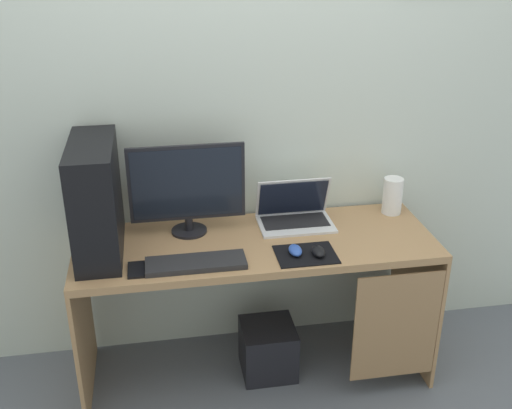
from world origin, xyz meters
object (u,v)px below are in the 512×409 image
at_px(monitor, 187,188).
at_px(keyboard, 196,263).
at_px(pc_tower, 96,199).
at_px(mouse_left, 295,250).
at_px(speaker, 393,196).
at_px(mouse_right, 318,251).
at_px(laptop, 295,215).
at_px(subwoofer, 268,349).
at_px(cell_phone, 136,270).

relative_size(monitor, keyboard, 1.24).
distance_m(pc_tower, mouse_left, 0.88).
height_order(speaker, keyboard, speaker).
bearing_deg(mouse_left, mouse_right, -14.74).
xyz_separation_m(speaker, mouse_right, (-0.47, -0.36, -0.07)).
xyz_separation_m(laptop, mouse_left, (-0.07, -0.30, -0.02)).
relative_size(monitor, speaker, 2.87).
bearing_deg(subwoofer, mouse_left, -56.24).
relative_size(laptop, subwoofer, 1.36).
distance_m(laptop, subwoofer, 0.68).
relative_size(monitor, laptop, 1.49).
bearing_deg(subwoofer, mouse_right, -40.71).
bearing_deg(subwoofer, cell_phone, -165.25).
distance_m(speaker, mouse_left, 0.66).
distance_m(pc_tower, laptop, 0.92).
height_order(mouse_left, cell_phone, mouse_left).
height_order(keyboard, cell_phone, keyboard).
bearing_deg(pc_tower, mouse_left, -12.59).
height_order(mouse_left, subwoofer, mouse_left).
xyz_separation_m(monitor, cell_phone, (-0.24, -0.31, -0.22)).
height_order(laptop, subwoofer, laptop).
bearing_deg(subwoofer, pc_tower, 176.05).
xyz_separation_m(pc_tower, monitor, (0.39, 0.10, -0.02)).
height_order(mouse_right, cell_phone, mouse_right).
xyz_separation_m(mouse_left, subwoofer, (-0.09, 0.13, -0.62)).
bearing_deg(monitor, keyboard, -89.01).
relative_size(keyboard, mouse_right, 4.38).
xyz_separation_m(pc_tower, mouse_left, (0.83, -0.18, -0.22)).
bearing_deg(cell_phone, laptop, 23.61).
relative_size(mouse_right, subwoofer, 0.37).
height_order(pc_tower, speaker, pc_tower).
xyz_separation_m(mouse_left, mouse_right, (0.10, -0.02, 0.00)).
relative_size(cell_phone, subwoofer, 0.50).
bearing_deg(laptop, pc_tower, -172.37).
distance_m(pc_tower, mouse_right, 0.97).
bearing_deg(mouse_left, speaker, 30.72).
bearing_deg(mouse_right, pc_tower, 167.19).
bearing_deg(mouse_right, cell_phone, 179.72).
xyz_separation_m(monitor, subwoofer, (0.35, -0.15, -0.82)).
bearing_deg(speaker, laptop, -176.29).
relative_size(monitor, mouse_left, 5.44).
bearing_deg(speaker, pc_tower, -173.77).
height_order(pc_tower, mouse_right, pc_tower).
bearing_deg(mouse_left, laptop, 77.51).
distance_m(keyboard, subwoofer, 0.71).
bearing_deg(speaker, mouse_right, -142.51).
bearing_deg(speaker, keyboard, -160.32).
bearing_deg(mouse_left, keyboard, -177.34).
height_order(monitor, cell_phone, monitor).
bearing_deg(pc_tower, speaker, 6.23).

